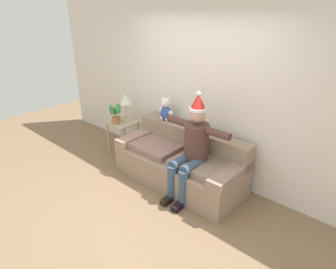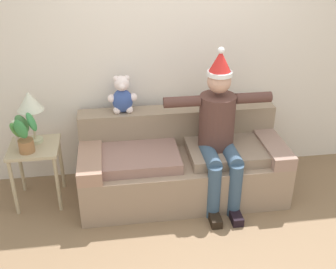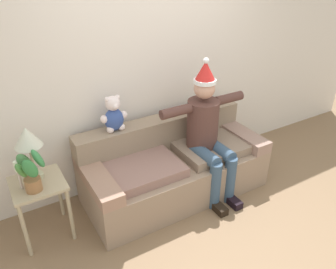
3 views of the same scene
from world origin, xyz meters
The scene contains 9 objects.
ground_plane centered at (0.00, 0.00, 0.00)m, with size 10.00×10.00×0.00m, color #836549.
back_wall centered at (0.00, 1.55, 1.35)m, with size 7.00×0.10×2.70m, color silver.
couch centered at (0.00, 1.03, 0.32)m, with size 2.00×0.87×0.81m.
person_seated centered at (0.32, 0.87, 0.77)m, with size 1.02×0.77×1.52m.
teddy_bear centered at (-0.55, 1.30, 0.98)m, with size 0.29×0.17×0.38m.
side_table centered at (-1.41, 1.07, 0.50)m, with size 0.46×0.45×0.61m.
table_lamp centered at (-1.40, 1.16, 1.01)m, with size 0.24×0.24×0.51m.
potted_plant centered at (-1.45, 0.97, 0.81)m, with size 0.28×0.26×0.40m.
candle_tall centered at (-1.54, 1.05, 0.80)m, with size 0.04×0.04×0.28m.
Camera 1 is at (2.42, -1.96, 2.50)m, focal length 30.48 mm.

